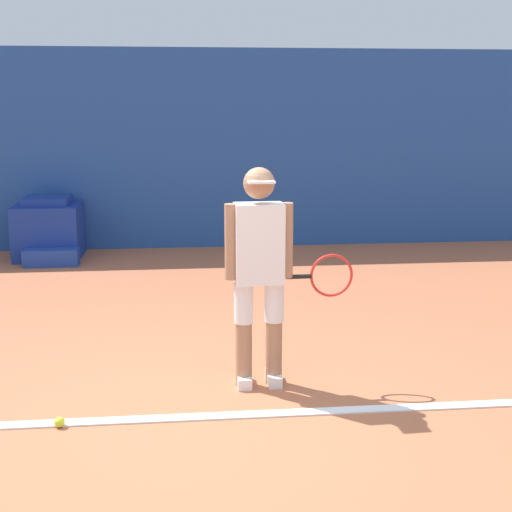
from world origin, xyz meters
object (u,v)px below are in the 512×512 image
Objects in this scene: tennis_ball at (60,422)px; covered_chair at (49,229)px; equipment_bag at (51,257)px; tennis_player at (261,268)px.

tennis_ball is 5.28m from covered_chair.
covered_chair is at bearing 101.37° from equipment_bag.
tennis_player is 1.69m from tennis_ball.
tennis_player is at bearing -63.50° from covered_chair.
equipment_bag is at bearing 100.31° from tennis_ball.
tennis_ball is at bearing -159.45° from tennis_player.
tennis_player is at bearing -61.77° from equipment_bag.
covered_chair is 1.24× the size of equipment_bag.
covered_chair reaches higher than tennis_ball.
equipment_bag is (-0.85, 4.66, 0.07)m from tennis_ball.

